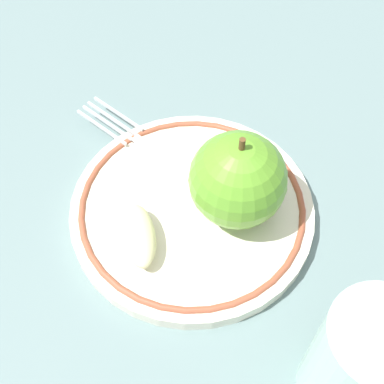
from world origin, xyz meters
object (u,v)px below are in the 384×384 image
apple_slice_front (138,233)px  fork (161,155)px  apple_red_whole (238,180)px  drinking_glass (361,364)px  plate (192,209)px

apple_slice_front → fork: 0.09m
apple_red_whole → drinking_glass: bearing=86.0°
apple_slice_front → fork: bearing=-20.6°
plate → fork: size_ratio=1.16×
fork → apple_red_whole: bearing=179.5°
apple_red_whole → apple_slice_front: apple_red_whole is taller
apple_slice_front → plate: bearing=-63.0°
apple_slice_front → fork: apple_slice_front is taller
fork → drinking_glass: (-0.02, 0.25, 0.04)m
apple_red_whole → drinking_glass: drinking_glass is taller
plate → drinking_glass: drinking_glass is taller
plate → drinking_glass: 0.20m
plate → apple_slice_front: bearing=6.8°
plate → apple_red_whole: bearing=145.6°
apple_red_whole → plate: bearing=-34.4°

